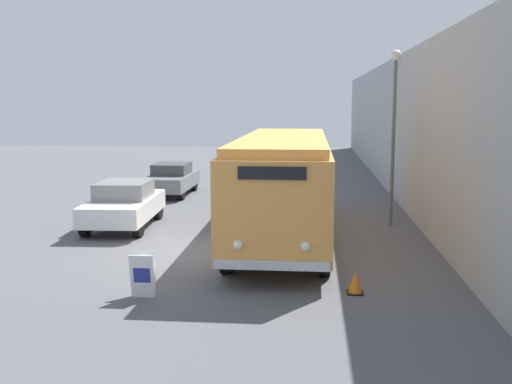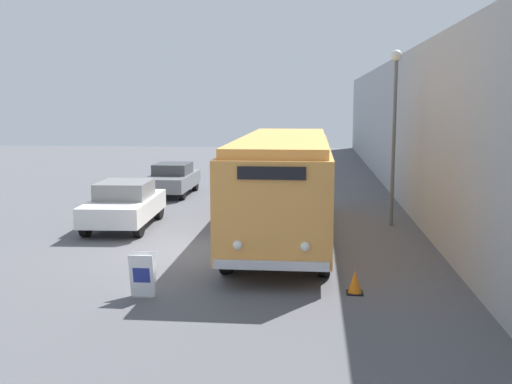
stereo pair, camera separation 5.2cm
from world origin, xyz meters
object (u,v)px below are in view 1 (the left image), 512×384
Objects in this scene: sign_board at (143,276)px; parked_car_near at (124,204)px; traffic_cone at (355,282)px; vintage_bus at (284,180)px; parked_car_mid at (172,179)px; streetlamp at (394,112)px.

sign_board is 0.22× the size of parked_car_near.
parked_car_near is 9.68m from traffic_cone.
parked_car_near reaches higher than traffic_cone.
sign_board is (-2.73, -6.02, -1.33)m from vintage_bus.
sign_board is at bearing -78.81° from parked_car_mid.
parked_car_near is 7.19m from parked_car_mid.
vintage_bus is 4.64m from streetlamp.
vintage_bus is 9.94m from parked_car_mid.
vintage_bus is 1.89× the size of streetlamp.
traffic_cone is at bearing -44.32° from parked_car_near.
parked_car_near is (-8.94, -1.12, -3.06)m from streetlamp.
parked_car_mid is at bearing 123.57° from vintage_bus.
parked_car_near is at bearing 138.34° from traffic_cone.
vintage_bus is 5.89m from traffic_cone.
streetlamp is 9.51m from parked_car_near.
parked_car_near is at bearing 110.64° from sign_board.
sign_board is at bearing -114.38° from vintage_bus.
vintage_bus is 6.74m from sign_board.
vintage_bus is 2.50× the size of parked_car_near.
traffic_cone is at bearing -71.19° from vintage_bus.
sign_board is 0.23× the size of parked_car_mid.
streetlamp reaches higher than parked_car_near.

